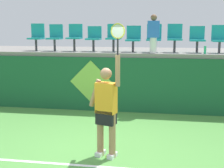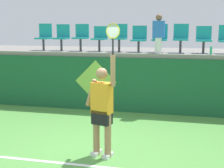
# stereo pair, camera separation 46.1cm
# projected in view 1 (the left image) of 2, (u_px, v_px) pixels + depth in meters

# --- Properties ---
(ground_plane) EXTENTS (40.00, 40.00, 0.00)m
(ground_plane) POSITION_uv_depth(u_px,v_px,m) (98.00, 153.00, 6.45)
(ground_plane) COLOR #519342
(court_back_wall) EXTENTS (11.85, 0.20, 1.61)m
(court_back_wall) POSITION_uv_depth(u_px,v_px,m) (121.00, 85.00, 9.53)
(court_back_wall) COLOR #195633
(court_back_wall) RESTS_ON ground_plane
(spectator_platform) EXTENTS (11.85, 2.80, 0.12)m
(spectator_platform) POSITION_uv_depth(u_px,v_px,m) (126.00, 52.00, 10.68)
(spectator_platform) COLOR gray
(spectator_platform) RESTS_ON court_back_wall
(court_baseline_stripe) EXTENTS (10.67, 0.08, 0.01)m
(court_baseline_stripe) POSITION_uv_depth(u_px,v_px,m) (91.00, 166.00, 5.86)
(court_baseline_stripe) COLOR white
(court_baseline_stripe) RESTS_ON ground_plane
(tennis_player) EXTENTS (0.73, 0.36, 2.57)m
(tennis_player) POSITION_uv_depth(u_px,v_px,m) (106.00, 108.00, 6.13)
(tennis_player) COLOR white
(tennis_player) RESTS_ON ground_plane
(tennis_ball) EXTENTS (0.07, 0.07, 0.07)m
(tennis_ball) POSITION_uv_depth(u_px,v_px,m) (107.00, 157.00, 6.20)
(tennis_ball) COLOR #D1E533
(tennis_ball) RESTS_ON ground_plane
(water_bottle) EXTENTS (0.07, 0.07, 0.22)m
(water_bottle) POSITION_uv_depth(u_px,v_px,m) (205.00, 50.00, 9.08)
(water_bottle) COLOR #26B272
(water_bottle) RESTS_ON spectator_platform
(stadium_chair_0) EXTENTS (0.44, 0.42, 0.86)m
(stadium_chair_0) POSITION_uv_depth(u_px,v_px,m) (37.00, 36.00, 10.34)
(stadium_chair_0) COLOR #38383D
(stadium_chair_0) RESTS_ON spectator_platform
(stadium_chair_1) EXTENTS (0.44, 0.42, 0.84)m
(stadium_chair_1) POSITION_uv_depth(u_px,v_px,m) (55.00, 36.00, 10.24)
(stadium_chair_1) COLOR #38383D
(stadium_chair_1) RESTS_ON spectator_platform
(stadium_chair_2) EXTENTS (0.44, 0.42, 0.85)m
(stadium_chair_2) POSITION_uv_depth(u_px,v_px,m) (75.00, 36.00, 10.13)
(stadium_chair_2) COLOR #38383D
(stadium_chair_2) RESTS_ON spectator_platform
(stadium_chair_3) EXTENTS (0.44, 0.42, 0.78)m
(stadium_chair_3) POSITION_uv_depth(u_px,v_px,m) (94.00, 37.00, 10.03)
(stadium_chair_3) COLOR #38383D
(stadium_chair_3) RESTS_ON spectator_platform
(stadium_chair_4) EXTENTS (0.44, 0.42, 0.85)m
(stadium_chair_4) POSITION_uv_depth(u_px,v_px,m) (114.00, 36.00, 9.93)
(stadium_chair_4) COLOR #38383D
(stadium_chair_4) RESTS_ON spectator_platform
(stadium_chair_5) EXTENTS (0.44, 0.42, 0.79)m
(stadium_chair_5) POSITION_uv_depth(u_px,v_px,m) (133.00, 38.00, 9.83)
(stadium_chair_5) COLOR #38383D
(stadium_chair_5) RESTS_ON spectator_platform
(stadium_chair_6) EXTENTS (0.44, 0.42, 0.84)m
(stadium_chair_6) POSITION_uv_depth(u_px,v_px,m) (154.00, 37.00, 9.73)
(stadium_chair_6) COLOR #38383D
(stadium_chair_6) RESTS_ON spectator_platform
(stadium_chair_7) EXTENTS (0.44, 0.42, 0.85)m
(stadium_chair_7) POSITION_uv_depth(u_px,v_px,m) (175.00, 37.00, 9.63)
(stadium_chair_7) COLOR #38383D
(stadium_chair_7) RESTS_ON spectator_platform
(stadium_chair_8) EXTENTS (0.44, 0.42, 0.78)m
(stadium_chair_8) POSITION_uv_depth(u_px,v_px,m) (197.00, 38.00, 9.52)
(stadium_chair_8) COLOR #38383D
(stadium_chair_8) RESTS_ON spectator_platform
(stadium_chair_9) EXTENTS (0.44, 0.42, 0.81)m
(stadium_chair_9) POSITION_uv_depth(u_px,v_px,m) (219.00, 38.00, 9.42)
(stadium_chair_9) COLOR #38383D
(stadium_chair_9) RESTS_ON spectator_platform
(spectator_0) EXTENTS (0.34, 0.20, 1.11)m
(spectator_0) POSITION_uv_depth(u_px,v_px,m) (153.00, 33.00, 9.28)
(spectator_0) COLOR white
(spectator_0) RESTS_ON spectator_platform
(wall_signage_mount) EXTENTS (1.27, 0.01, 1.52)m
(wall_signage_mount) POSITION_uv_depth(u_px,v_px,m) (91.00, 110.00, 9.71)
(wall_signage_mount) COLOR #195633
(wall_signage_mount) RESTS_ON ground_plane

